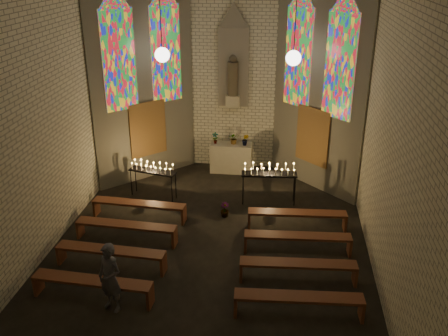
% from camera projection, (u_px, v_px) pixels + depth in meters
% --- Properties ---
extents(floor, '(12.00, 12.00, 0.00)m').
position_uv_depth(floor, '(207.00, 260.00, 12.28)').
color(floor, black).
rests_on(floor, ground).
extents(room, '(8.22, 12.43, 7.00)m').
position_uv_depth(room, '(224.00, 79.00, 13.85)').
color(room, beige).
rests_on(room, ground).
extents(altar, '(1.40, 0.60, 1.00)m').
position_uv_depth(altar, '(231.00, 158.00, 17.03)').
color(altar, '#BBB799').
rests_on(altar, ground).
extents(flower_vase_left, '(0.22, 0.16, 0.39)m').
position_uv_depth(flower_vase_left, '(215.00, 138.00, 16.79)').
color(flower_vase_left, '#4C723F').
rests_on(flower_vase_left, altar).
extents(flower_vase_center, '(0.39, 0.35, 0.39)m').
position_uv_depth(flower_vase_center, '(234.00, 138.00, 16.78)').
color(flower_vase_center, '#4C723F').
rests_on(flower_vase_center, altar).
extents(flower_vase_right, '(0.26, 0.23, 0.41)m').
position_uv_depth(flower_vase_right, '(245.00, 140.00, 16.63)').
color(flower_vase_right, '#4C723F').
rests_on(flower_vase_right, altar).
extents(aisle_flower_pot, '(0.26, 0.26, 0.43)m').
position_uv_depth(aisle_flower_pot, '(225.00, 210.00, 14.21)').
color(aisle_flower_pot, '#4C723F').
rests_on(aisle_flower_pot, ground).
extents(votive_stand_left, '(1.52, 0.68, 1.09)m').
position_uv_depth(votive_stand_left, '(152.00, 169.00, 15.08)').
color(votive_stand_left, black).
rests_on(votive_stand_left, ground).
extents(votive_stand_right, '(1.66, 0.51, 1.20)m').
position_uv_depth(votive_stand_right, '(269.00, 171.00, 14.66)').
color(votive_stand_right, black).
rests_on(votive_stand_right, ground).
extents(pew_left_0, '(2.67, 0.53, 0.51)m').
position_uv_depth(pew_left_0, '(139.00, 205.00, 14.02)').
color(pew_left_0, '#592C19').
rests_on(pew_left_0, ground).
extents(pew_right_0, '(2.67, 0.53, 0.51)m').
position_uv_depth(pew_right_0, '(297.00, 215.00, 13.52)').
color(pew_right_0, '#592C19').
rests_on(pew_right_0, ground).
extents(pew_left_1, '(2.67, 0.53, 0.51)m').
position_uv_depth(pew_left_1, '(126.00, 227.00, 12.93)').
color(pew_left_1, '#592C19').
rests_on(pew_left_1, ground).
extents(pew_right_1, '(2.67, 0.53, 0.51)m').
position_uv_depth(pew_right_1, '(298.00, 238.00, 12.43)').
color(pew_right_1, '#592C19').
rests_on(pew_right_1, ground).
extents(pew_left_2, '(2.67, 0.53, 0.51)m').
position_uv_depth(pew_left_2, '(111.00, 252.00, 11.84)').
color(pew_left_2, '#592C19').
rests_on(pew_left_2, ground).
extents(pew_right_2, '(2.67, 0.53, 0.51)m').
position_uv_depth(pew_right_2, '(298.00, 266.00, 11.33)').
color(pew_right_2, '#592C19').
rests_on(pew_right_2, ground).
extents(pew_left_3, '(2.67, 0.53, 0.51)m').
position_uv_depth(pew_left_3, '(92.00, 283.00, 10.75)').
color(pew_left_3, '#592C19').
rests_on(pew_left_3, ground).
extents(pew_right_3, '(2.67, 0.53, 0.51)m').
position_uv_depth(pew_right_3, '(299.00, 299.00, 10.24)').
color(pew_right_3, '#592C19').
rests_on(pew_right_3, ground).
extents(visitor, '(0.67, 0.58, 1.56)m').
position_uv_depth(visitor, '(110.00, 278.00, 10.31)').
color(visitor, '#464750').
rests_on(visitor, ground).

